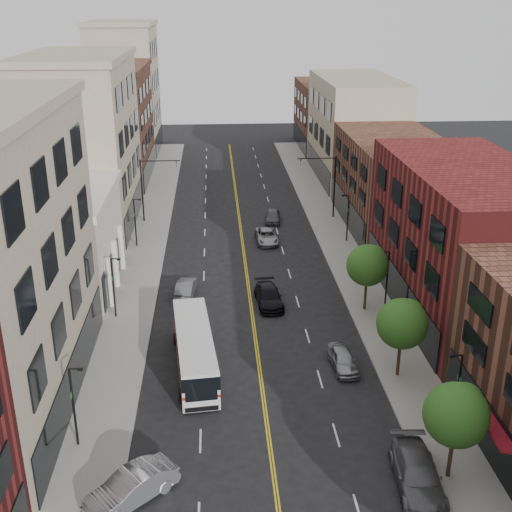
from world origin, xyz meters
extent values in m
cube|color=gray|center=(-10.00, 35.00, 0.07)|extent=(4.00, 110.00, 0.15)
cube|color=gray|center=(10.00, 35.00, 0.07)|extent=(4.00, 110.00, 0.15)
cube|color=silver|center=(-17.00, 31.00, 4.00)|extent=(10.00, 14.00, 8.00)
cube|color=gray|center=(-17.00, 48.00, 9.00)|extent=(10.00, 20.00, 18.00)
cube|color=#552F22|center=(-17.00, 68.00, 7.50)|extent=(10.00, 20.00, 15.00)
cube|color=gray|center=(-17.00, 86.00, 10.00)|extent=(10.00, 16.00, 20.00)
cube|color=#571717|center=(17.00, 24.00, 6.00)|extent=(10.00, 22.00, 12.00)
cube|color=#552F22|center=(17.00, 45.00, 5.00)|extent=(10.00, 20.00, 10.00)
cube|color=gray|center=(17.00, 66.00, 7.00)|extent=(10.00, 22.00, 14.00)
cube|color=#552F22|center=(17.00, 86.00, 5.50)|extent=(10.00, 18.00, 11.00)
cylinder|color=black|center=(9.30, 4.00, 1.40)|extent=(0.22, 0.22, 2.50)
sphere|color=#205117|center=(9.30, 4.00, 4.04)|extent=(3.40, 3.40, 3.40)
sphere|color=#205117|center=(9.80, 4.40, 4.55)|extent=(2.04, 2.04, 2.04)
cylinder|color=black|center=(9.30, 14.00, 1.40)|extent=(0.22, 0.22, 2.50)
sphere|color=#205117|center=(9.30, 14.00, 4.04)|extent=(3.40, 3.40, 3.40)
sphere|color=#205117|center=(9.80, 14.40, 4.55)|extent=(2.04, 2.04, 2.04)
cylinder|color=black|center=(9.30, 24.00, 1.40)|extent=(0.22, 0.22, 2.50)
sphere|color=#205117|center=(9.30, 24.00, 4.04)|extent=(3.40, 3.40, 3.40)
sphere|color=#205117|center=(9.80, 24.40, 4.55)|extent=(2.04, 2.04, 2.04)
cylinder|color=black|center=(-11.00, 8.00, 2.65)|extent=(0.14, 0.14, 5.00)
cylinder|color=black|center=(-10.65, 8.00, 5.15)|extent=(0.70, 0.10, 0.10)
cube|color=black|center=(-10.40, 8.00, 5.10)|extent=(0.28, 0.14, 0.14)
cube|color=#19592D|center=(-11.00, 8.00, 3.55)|extent=(0.04, 0.55, 0.35)
cylinder|color=black|center=(-11.00, 24.00, 2.65)|extent=(0.14, 0.14, 5.00)
cylinder|color=black|center=(-10.65, 24.00, 5.15)|extent=(0.70, 0.10, 0.10)
cube|color=black|center=(-10.40, 24.00, 5.10)|extent=(0.28, 0.14, 0.14)
cube|color=#19592D|center=(-11.00, 24.00, 3.55)|extent=(0.04, 0.55, 0.35)
cylinder|color=black|center=(-11.00, 40.00, 2.65)|extent=(0.14, 0.14, 5.00)
cylinder|color=black|center=(-10.65, 40.00, 5.15)|extent=(0.70, 0.10, 0.10)
cube|color=black|center=(-10.40, 40.00, 5.10)|extent=(0.28, 0.14, 0.14)
cube|color=#19592D|center=(-11.00, 40.00, 3.55)|extent=(0.04, 0.55, 0.35)
cylinder|color=black|center=(11.00, 8.00, 2.65)|extent=(0.14, 0.14, 5.00)
cylinder|color=black|center=(10.65, 8.00, 5.15)|extent=(0.70, 0.10, 0.10)
cube|color=black|center=(10.40, 8.00, 5.10)|extent=(0.28, 0.14, 0.14)
cube|color=#19592D|center=(11.00, 8.00, 3.55)|extent=(0.04, 0.55, 0.35)
cylinder|color=black|center=(11.00, 24.00, 2.65)|extent=(0.14, 0.14, 5.00)
cylinder|color=black|center=(10.65, 24.00, 5.15)|extent=(0.70, 0.10, 0.10)
cube|color=black|center=(10.40, 24.00, 5.10)|extent=(0.28, 0.14, 0.14)
cube|color=#19592D|center=(11.00, 24.00, 3.55)|extent=(0.04, 0.55, 0.35)
cylinder|color=black|center=(11.00, 40.00, 2.65)|extent=(0.14, 0.14, 5.00)
cylinder|color=black|center=(10.65, 40.00, 5.15)|extent=(0.70, 0.10, 0.10)
cube|color=black|center=(10.40, 40.00, 5.10)|extent=(0.28, 0.14, 0.14)
cube|color=#19592D|center=(11.00, 40.00, 3.55)|extent=(0.04, 0.55, 0.35)
cylinder|color=black|center=(-11.00, 48.00, 3.75)|extent=(0.18, 0.18, 7.20)
cylinder|color=black|center=(-8.80, 48.00, 7.15)|extent=(4.40, 0.12, 0.12)
imported|color=black|center=(-7.00, 48.00, 6.75)|extent=(0.15, 0.18, 0.90)
cylinder|color=black|center=(11.00, 48.00, 3.75)|extent=(0.18, 0.18, 7.20)
cylinder|color=black|center=(8.80, 48.00, 7.15)|extent=(4.40, 0.12, 0.12)
imported|color=black|center=(7.00, 48.00, 6.75)|extent=(0.15, 0.18, 0.90)
cube|color=silver|center=(-4.46, 15.97, 1.49)|extent=(3.40, 11.03, 2.62)
cube|color=black|center=(-4.46, 15.97, 2.12)|extent=(3.44, 11.07, 0.95)
cube|color=#A31E0B|center=(-4.46, 15.97, 1.22)|extent=(3.44, 11.07, 0.20)
cube|color=black|center=(-3.93, 10.56, 1.72)|extent=(1.99, 0.25, 1.45)
cylinder|color=black|center=(-5.29, 12.26, 0.43)|extent=(0.34, 0.89, 0.87)
cylinder|color=black|center=(-2.92, 12.49, 0.43)|extent=(0.34, 0.89, 0.87)
cylinder|color=black|center=(-6.00, 19.45, 0.43)|extent=(0.34, 0.89, 0.87)
cylinder|color=black|center=(-3.62, 19.69, 0.43)|extent=(0.34, 0.89, 0.87)
imported|color=#B2B4BA|center=(-7.40, 3.47, 0.82)|extent=(4.93, 4.59, 1.65)
imported|color=#56555B|center=(7.40, 3.42, 0.82)|extent=(2.70, 5.78, 1.63)
imported|color=gray|center=(5.80, 15.30, 0.68)|extent=(1.88, 4.09, 1.36)
imported|color=#4E4E53|center=(-5.50, 28.00, 0.69)|extent=(1.91, 4.32, 1.38)
imported|color=black|center=(1.50, 25.64, 0.73)|extent=(2.42, 5.17, 1.46)
imported|color=gray|center=(2.56, 40.49, 0.66)|extent=(2.36, 4.84, 1.33)
imported|color=#4D4D52|center=(3.80, 47.03, 0.71)|extent=(2.14, 4.31, 1.41)
camera|label=1|loc=(-2.81, -22.76, 23.91)|focal=45.00mm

